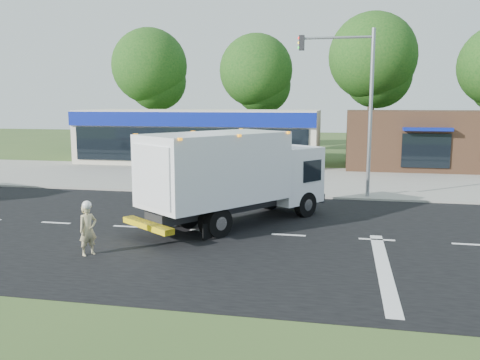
% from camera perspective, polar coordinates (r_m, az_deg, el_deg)
% --- Properties ---
extents(ground, '(120.00, 120.00, 0.00)m').
position_cam_1_polar(ground, '(17.99, 5.48, -6.21)').
color(ground, '#385123').
rests_on(ground, ground).
extents(road_asphalt, '(60.00, 14.00, 0.02)m').
position_cam_1_polar(road_asphalt, '(17.99, 5.48, -6.19)').
color(road_asphalt, black).
rests_on(road_asphalt, ground).
extents(sidewalk, '(60.00, 2.40, 0.12)m').
position_cam_1_polar(sidewalk, '(25.96, 7.41, -1.43)').
color(sidewalk, gray).
rests_on(sidewalk, ground).
extents(parking_apron, '(60.00, 9.00, 0.02)m').
position_cam_1_polar(parking_apron, '(31.68, 8.18, 0.32)').
color(parking_apron, gray).
rests_on(parking_apron, ground).
extents(lane_markings, '(55.20, 7.00, 0.01)m').
position_cam_1_polar(lane_markings, '(16.61, 9.65, -7.52)').
color(lane_markings, silver).
rests_on(lane_markings, road_asphalt).
extents(ems_box_truck, '(6.71, 7.89, 3.54)m').
position_cam_1_polar(ems_box_truck, '(19.10, -0.78, 0.97)').
color(ems_box_truck, black).
rests_on(ems_box_truck, ground).
extents(emergency_worker, '(0.63, 0.69, 1.70)m').
position_cam_1_polar(emergency_worker, '(16.15, -16.71, -5.23)').
color(emergency_worker, tan).
rests_on(emergency_worker, ground).
extents(retail_strip_mall, '(18.00, 6.20, 4.00)m').
position_cam_1_polar(retail_strip_mall, '(38.84, -4.63, 4.91)').
color(retail_strip_mall, beige).
rests_on(retail_strip_mall, ground).
extents(brown_storefront, '(10.00, 6.70, 4.00)m').
position_cam_1_polar(brown_storefront, '(37.72, 19.51, 4.30)').
color(brown_storefront, '#382316').
rests_on(brown_storefront, ground).
extents(traffic_signal_pole, '(3.51, 0.25, 8.00)m').
position_cam_1_polar(traffic_signal_pole, '(24.89, 13.01, 9.23)').
color(traffic_signal_pole, gray).
rests_on(traffic_signal_pole, ground).
extents(background_trees, '(36.77, 7.39, 12.10)m').
position_cam_1_polar(background_trees, '(45.61, 8.40, 12.18)').
color(background_trees, '#332114').
rests_on(background_trees, ground).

